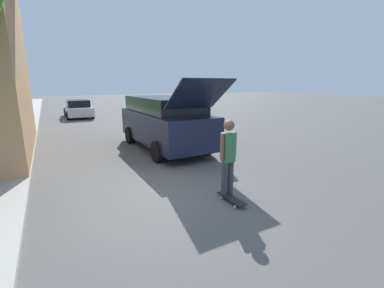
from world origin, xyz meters
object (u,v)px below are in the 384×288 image
Objects in this scene: suv_parked at (164,121)px; skateboard at (231,199)px; skateboarder at (228,155)px; car_down_street at (78,109)px.

skateboard is at bearing -97.42° from suv_parked.
suv_parked reaches higher than skateboarder.
skateboarder is 0.93m from skateboard.
car_down_street is at bearing 94.08° from skateboarder.
car_down_street is at bearing 98.42° from suv_parked.
suv_parked is 7.34× the size of skateboard.
car_down_street is at bearing 93.83° from skateboard.
suv_parked reaches higher than car_down_street.
skateboarder is at bearing 75.96° from skateboard.
skateboarder is (1.23, -17.25, 0.33)m from car_down_street.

